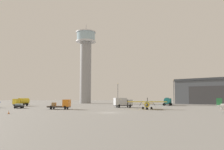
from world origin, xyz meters
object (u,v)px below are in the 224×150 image
(truck_fuel_tanker_teal, at_px, (167,101))
(car_black, at_px, (19,106))
(control_tower, at_px, (86,60))
(light_post_west, at_px, (118,92))
(traffic_cone_near_left, at_px, (9,112))
(truck_fuel_tanker_yellow, at_px, (21,102))
(truck_box_silver, at_px, (122,102))
(airplane_yellow, at_px, (147,104))
(light_post_north, at_px, (174,90))
(truck_flatbed_orange, at_px, (63,105))

(truck_fuel_tanker_teal, height_order, car_black, truck_fuel_tanker_teal)
(control_tower, bearing_deg, car_black, -105.32)
(light_post_west, distance_m, traffic_cone_near_left, 60.17)
(truck_fuel_tanker_yellow, height_order, light_post_west, light_post_west)
(truck_box_silver, xyz_separation_m, traffic_cone_near_left, (-24.15, -27.18, -1.35))
(control_tower, distance_m, airplane_yellow, 68.84)
(truck_fuel_tanker_teal, relative_size, light_post_north, 0.67)
(truck_fuel_tanker_teal, relative_size, truck_flatbed_orange, 1.15)
(truck_flatbed_orange, bearing_deg, traffic_cone_near_left, -106.63)
(traffic_cone_near_left, bearing_deg, truck_box_silver, 48.38)
(truck_fuel_tanker_teal, xyz_separation_m, traffic_cone_near_left, (-42.89, -43.76, -1.39))
(light_post_west, xyz_separation_m, traffic_cone_near_left, (-24.33, -54.78, -5.22))
(airplane_yellow, xyz_separation_m, truck_box_silver, (-5.74, 10.88, 0.23))
(truck_fuel_tanker_yellow, bearing_deg, truck_fuel_tanker_teal, 127.47)
(truck_fuel_tanker_yellow, distance_m, light_post_north, 59.21)
(light_post_west, bearing_deg, control_tower, 124.17)
(car_black, relative_size, light_post_west, 0.49)
(control_tower, height_order, truck_fuel_tanker_teal, control_tower)
(truck_box_silver, distance_m, traffic_cone_near_left, 36.38)
(light_post_west, bearing_deg, car_black, -134.54)
(truck_fuel_tanker_yellow, distance_m, traffic_cone_near_left, 42.41)
(traffic_cone_near_left, bearing_deg, truck_fuel_tanker_yellow, 106.19)
(airplane_yellow, relative_size, truck_flatbed_orange, 1.70)
(airplane_yellow, relative_size, truck_fuel_tanker_yellow, 1.73)
(control_tower, distance_m, traffic_cone_near_left, 81.75)
(truck_fuel_tanker_yellow, bearing_deg, car_black, 51.53)
(truck_box_silver, distance_m, truck_fuel_tanker_yellow, 38.43)
(airplane_yellow, bearing_deg, control_tower, -148.92)
(airplane_yellow, bearing_deg, light_post_west, -159.80)
(traffic_cone_near_left, bearing_deg, truck_fuel_tanker_teal, 45.57)
(truck_fuel_tanker_teal, xyz_separation_m, light_post_west, (-18.56, 11.02, 3.83))
(control_tower, height_order, truck_fuel_tanker_yellow, control_tower)
(control_tower, relative_size, truck_flatbed_orange, 6.97)
(control_tower, distance_m, light_post_west, 33.10)
(truck_fuel_tanker_teal, distance_m, light_post_north, 7.32)
(truck_box_silver, xyz_separation_m, light_post_north, (22.60, 21.03, 4.40))
(light_post_west, bearing_deg, truck_flatbed_orange, -114.06)
(truck_fuel_tanker_yellow, bearing_deg, light_post_west, 145.55)
(control_tower, bearing_deg, light_post_west, -55.83)
(control_tower, relative_size, truck_box_silver, 7.10)
(truck_fuel_tanker_yellow, distance_m, car_black, 18.07)
(light_post_north, bearing_deg, truck_flatbed_orange, -141.37)
(truck_flatbed_orange, relative_size, light_post_north, 0.59)
(truck_fuel_tanker_yellow, bearing_deg, control_tower, -174.22)
(light_post_west, xyz_separation_m, light_post_north, (22.41, -6.57, 0.53))
(airplane_yellow, relative_size, car_black, 2.27)
(airplane_yellow, xyz_separation_m, truck_fuel_tanker_teal, (13.01, 27.46, 0.27))
(truck_fuel_tanker_yellow, bearing_deg, truck_flatbed_orange, 72.90)
(truck_box_silver, distance_m, truck_fuel_tanker_teal, 25.03)
(truck_flatbed_orange, relative_size, truck_fuel_tanker_yellow, 1.01)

